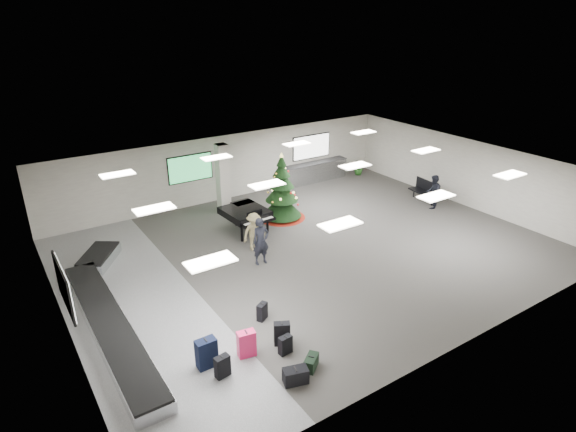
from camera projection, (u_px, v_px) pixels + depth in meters
ground at (312, 251)px, 18.87m from camera, size 18.00×18.00×0.00m
room_envelope at (294, 192)px, 18.28m from camera, size 18.02×14.02×3.21m
baggage_carousel at (107, 310)px, 14.75m from camera, size 2.28×9.71×0.43m
service_counter at (314, 172)px, 26.29m from camera, size 4.05×0.65×1.08m
suitcase_0 at (222, 366)px, 12.29m from camera, size 0.42×0.27×0.63m
suitcase_1 at (282, 334)px, 13.47m from camera, size 0.51×0.42×0.72m
pink_suitcase at (246, 344)px, 13.00m from camera, size 0.53×0.36×0.79m
suitcase_3 at (262, 312)px, 14.59m from camera, size 0.42×0.35×0.56m
navy_suitcase at (206, 353)px, 12.59m from camera, size 0.54×0.32×0.86m
green_duffel at (311, 362)px, 12.62m from camera, size 0.59×0.53×0.38m
suitcase_7 at (285, 345)px, 13.14m from camera, size 0.39×0.23×0.56m
black_duffel at (296, 376)px, 12.12m from camera, size 0.70×0.51×0.43m
christmas_tree at (282, 196)px, 21.50m from camera, size 2.14×2.14×3.05m
grand_piano at (246, 213)px, 20.16m from camera, size 1.75×2.18×1.19m
bench at (425, 190)px, 23.61m from camera, size 0.73×1.67×1.02m
traveler_a at (261, 241)px, 17.60m from camera, size 0.68×0.47×1.80m
traveler_b at (254, 232)px, 18.66m from camera, size 1.07×0.71×1.55m
traveler_bench at (433, 192)px, 22.66m from camera, size 0.99×0.95×1.62m
potted_plant_left at (282, 182)px, 25.12m from camera, size 0.52×0.56×0.81m
potted_plant_right at (359, 168)px, 27.44m from camera, size 0.61×0.61×0.85m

